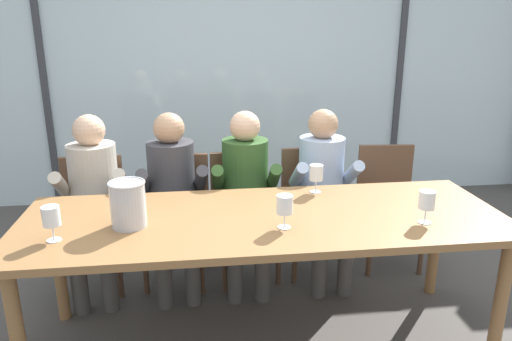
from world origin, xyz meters
The scene contains 20 objects.
ground centered at (0.00, 1.00, 0.00)m, with size 14.00×14.00×0.00m, color #4C4742.
window_glass_panel centered at (0.00, 2.44, 1.30)m, with size 7.81×0.03×2.60m, color silver.
window_mullion_left centered at (-1.76, 2.42, 1.30)m, with size 0.06×0.06×2.60m, color #38383D.
window_mullion_right centered at (1.76, 2.42, 1.30)m, with size 0.06×0.06×2.60m, color #38383D.
hillside_vineyard centered at (0.00, 5.94, 0.87)m, with size 13.81×2.40×1.73m, color #568942.
dining_table centered at (0.00, 0.00, 0.70)m, with size 2.61×0.92×0.77m.
chair_near_curtain centered at (-1.09, 0.84, 0.52)m, with size 0.45×0.45×0.88m.
chair_left_of_center centered at (-0.50, 0.84, 0.52)m, with size 0.49×0.49×0.88m.
chair_center centered at (-0.04, 0.85, 0.52)m, with size 0.49×0.49×0.88m.
chair_right_of_center centered at (0.49, 0.89, 0.52)m, with size 0.45×0.45×0.88m.
chair_near_window_right centered at (1.08, 0.89, 0.52)m, with size 0.48×0.48×0.88m.
person_beige_jumper centered at (-1.04, 0.73, 0.69)m, with size 0.48×0.62×1.20m.
person_charcoal_jacket centered at (-0.52, 0.73, 0.69)m, with size 0.49×0.63×1.20m.
person_olive_shirt centered at (-0.02, 0.73, 0.69)m, with size 0.48×0.62×1.20m.
person_pale_blue_shirt centered at (0.53, 0.73, 0.69)m, with size 0.47×0.61×1.20m.
ice_bucket_primary centered at (-0.70, -0.04, 0.90)m, with size 0.19×0.19×0.24m.
wine_glass_by_left_taster centered at (0.08, -0.17, 0.89)m, with size 0.08×0.08×0.17m.
wine_glass_near_bucket centered at (-1.04, -0.18, 0.89)m, with size 0.08×0.08×0.17m.
wine_glass_center_pour centered at (0.82, -0.20, 0.89)m, with size 0.08×0.08×0.17m.
wine_glass_by_right_taster centered at (0.37, 0.34, 0.89)m, with size 0.08×0.08×0.17m.
Camera 1 is at (-0.35, -2.38, 1.77)m, focal length 33.65 mm.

